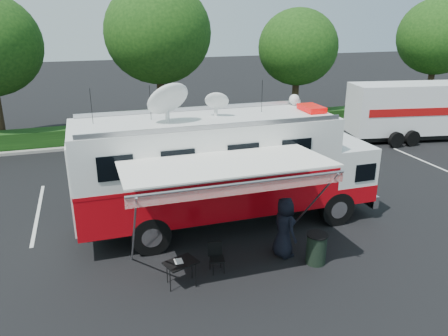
# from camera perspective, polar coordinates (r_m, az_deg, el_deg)

# --- Properties ---
(ground_plane) EXTENTS (120.00, 120.00, 0.00)m
(ground_plane) POSITION_cam_1_polar(r_m,az_deg,el_deg) (15.59, 0.57, -7.18)
(ground_plane) COLOR black
(ground_plane) RESTS_ON ground
(back_border) EXTENTS (60.00, 6.14, 8.87)m
(back_border) POSITION_cam_1_polar(r_m,az_deg,el_deg) (26.77, -5.99, 15.16)
(back_border) COLOR #9E998E
(back_border) RESTS_ON ground_plane
(stall_lines) EXTENTS (24.12, 5.50, 0.01)m
(stall_lines) POSITION_cam_1_polar(r_m,az_deg,el_deg) (18.09, -3.94, -3.29)
(stall_lines) COLOR silver
(stall_lines) RESTS_ON ground_plane
(command_truck) EXTENTS (10.21, 2.81, 4.90)m
(command_truck) POSITION_cam_1_polar(r_m,az_deg,el_deg) (14.74, 0.27, 0.07)
(command_truck) COLOR black
(command_truck) RESTS_ON ground_plane
(awning) EXTENTS (5.57, 2.86, 3.36)m
(awning) POSITION_cam_1_polar(r_m,az_deg,el_deg) (11.51, 0.43, -0.02)
(awning) COLOR white
(awning) RESTS_ON ground_plane
(person) EXTENTS (0.76, 1.02, 1.90)m
(person) POSITION_cam_1_polar(r_m,az_deg,el_deg) (13.80, 7.72, -11.20)
(person) COLOR black
(person) RESTS_ON ground_plane
(folding_table) EXTENTS (1.00, 0.85, 0.72)m
(folding_table) POSITION_cam_1_polar(r_m,az_deg,el_deg) (12.06, -5.66, -12.29)
(folding_table) COLOR black
(folding_table) RESTS_ON ground_plane
(folding_chair) EXTENTS (0.48, 0.50, 0.86)m
(folding_chair) POSITION_cam_1_polar(r_m,az_deg,el_deg) (12.73, -1.06, -11.22)
(folding_chair) COLOR black
(folding_chair) RESTS_ON ground_plane
(trash_bin) EXTENTS (0.64, 0.64, 0.95)m
(trash_bin) POSITION_cam_1_polar(r_m,az_deg,el_deg) (13.35, 11.97, -10.24)
(trash_bin) COLOR black
(trash_bin) RESTS_ON ground_plane
(semi_trailer) EXTENTS (10.80, 3.99, 3.26)m
(semi_trailer) POSITION_cam_1_polar(r_m,az_deg,el_deg) (28.55, 26.24, 6.88)
(semi_trailer) COLOR white
(semi_trailer) RESTS_ON ground_plane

